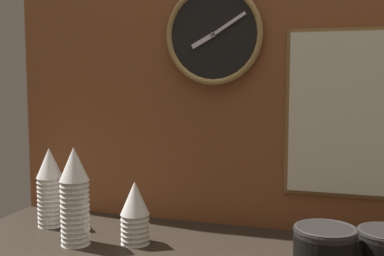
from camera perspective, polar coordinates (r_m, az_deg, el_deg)
name	(u,v)px	position (r cm, az deg, el deg)	size (l,w,h in cm)	color
wall_tiled_back	(236,68)	(159.79, 5.24, 7.04)	(160.00, 3.00, 105.00)	brown
cup_stack_center_left	(135,213)	(146.46, -6.78, -9.93)	(8.73, 8.73, 18.92)	white
cup_stack_far_left	(50,187)	(168.49, -16.48, -6.72)	(8.73, 8.73, 26.33)	white
cup_stack_left	(75,196)	(147.58, -13.74, -7.85)	(8.73, 8.73, 29.29)	white
bowl_stack_right	(325,249)	(129.94, 15.47, -13.66)	(16.02, 16.02, 12.03)	black
wall_clock	(214,35)	(159.01, 2.59, 10.96)	(32.56, 2.70, 32.56)	black
menu_board	(360,114)	(154.42, 19.26, 1.59)	(44.66, 1.32, 52.08)	olive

